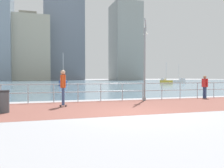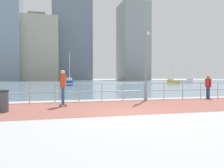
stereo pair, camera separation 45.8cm
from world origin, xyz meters
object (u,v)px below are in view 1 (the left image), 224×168
(sailboat_gray, at_px, (179,81))
(sailboat_teal, at_px, (166,82))
(trash_bin, at_px, (4,101))
(sailboat_yellow, at_px, (63,82))
(skateboarder, at_px, (63,85))
(lamppost, at_px, (145,55))
(bystander, at_px, (205,85))

(sailboat_gray, xyz_separation_m, sailboat_teal, (-5.96, -3.95, 0.01))
(trash_bin, xyz_separation_m, sailboat_yellow, (5.39, 30.47, 0.07))
(skateboarder, distance_m, sailboat_teal, 42.25)
(trash_bin, bearing_deg, lamppost, 20.73)
(sailboat_teal, bearing_deg, sailboat_yellow, -168.69)
(trash_bin, relative_size, sailboat_teal, 0.20)
(bystander, xyz_separation_m, sailboat_gray, (21.58, 35.90, -0.48))
(bystander, relative_size, sailboat_gray, 0.34)
(lamppost, xyz_separation_m, sailboat_yellow, (-2.35, 27.54, -2.28))
(sailboat_gray, height_order, sailboat_teal, sailboat_teal)
(lamppost, relative_size, sailboat_teal, 1.08)
(trash_bin, relative_size, sailboat_yellow, 0.16)
(lamppost, distance_m, trash_bin, 8.61)
(trash_bin, height_order, sailboat_yellow, sailboat_yellow)
(sailboat_gray, bearing_deg, skateboarder, -129.79)
(lamppost, relative_size, trash_bin, 5.48)
(trash_bin, height_order, sailboat_gray, sailboat_gray)
(bystander, height_order, trash_bin, bystander)
(lamppost, relative_size, bystander, 3.24)
(skateboarder, bearing_deg, sailboat_gray, 50.21)
(lamppost, xyz_separation_m, skateboarder, (-5.21, -1.69, -1.72))
(lamppost, bearing_deg, sailboat_yellow, 94.88)
(skateboarder, bearing_deg, lamppost, 17.93)
(skateboarder, xyz_separation_m, bystander, (9.81, 1.79, -0.18))
(lamppost, bearing_deg, bystander, 1.34)
(skateboarder, xyz_separation_m, sailboat_yellow, (2.86, 29.22, -0.56))
(sailboat_gray, bearing_deg, sailboat_teal, -146.45)
(skateboarder, height_order, trash_bin, skateboarder)
(trash_bin, height_order, sailboat_teal, sailboat_teal)
(lamppost, distance_m, sailboat_gray, 44.58)
(bystander, bearing_deg, skateboarder, -169.63)
(sailboat_gray, height_order, sailboat_yellow, sailboat_yellow)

